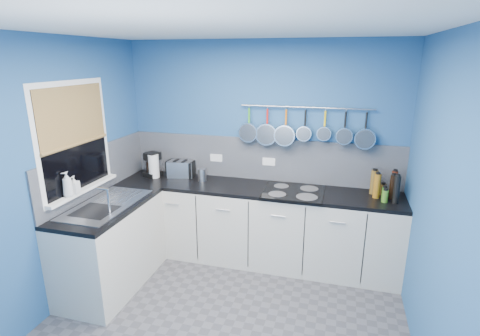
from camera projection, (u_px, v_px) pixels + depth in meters
The scene contains 43 objects.
floor at pixel (223, 326), 3.32m from camera, with size 3.20×3.00×0.02m, color #47474C.
ceiling at pixel (218, 26), 2.59m from camera, with size 3.20×3.00×0.02m, color white.
wall_back at pixel (261, 150), 4.35m from camera, with size 3.20×0.02×2.50m, color #245185.
wall_front at pixel (109, 317), 1.56m from camera, with size 3.20×0.02×2.50m, color #245185.
wall_left at pixel (53, 178), 3.37m from camera, with size 0.02×3.00×2.50m, color #245185.
wall_right at pixel (443, 216), 2.54m from camera, with size 0.02×3.00×2.50m, color #245185.
backsplash_back at pixel (261, 159), 4.36m from camera, with size 3.20×0.02×0.50m, color gray.
backsplash_left at pixel (97, 170), 3.94m from camera, with size 0.02×1.80×0.50m, color gray.
cabinet_run_back at pixel (254, 225), 4.30m from camera, with size 3.20×0.60×0.86m, color beige.
worktop_back at pixel (255, 189), 4.17m from camera, with size 3.20×0.60×0.04m, color black.
cabinet_run_left at pixel (111, 247), 3.80m from camera, with size 0.60×1.20×0.86m, color beige.
worktop_left at pixel (107, 207), 3.67m from camera, with size 0.60×1.20×0.04m, color black.
window_frame at pixel (75, 139), 3.55m from camera, with size 0.01×1.00×1.10m, color white.
window_glass at pixel (75, 139), 3.55m from camera, with size 0.01×0.90×1.00m, color black.
bamboo_blind at pixel (73, 116), 3.48m from camera, with size 0.01×0.90×0.55m, color #9D8243.
window_sill at pixel (83, 190), 3.69m from camera, with size 0.10×0.98×0.03m, color white.
sink_unit at pixel (107, 204), 3.66m from camera, with size 0.50×0.95×0.01m, color silver.
mixer_tap at pixel (108, 201), 3.42m from camera, with size 0.12×0.08×0.26m, color silver, non-canonical shape.
socket_left at pixel (216, 158), 4.49m from camera, with size 0.15×0.01×0.09m, color white.
socket_right at pixel (269, 162), 4.33m from camera, with size 0.15×0.01×0.09m, color white.
pot_rail at pixel (306, 107), 4.02m from camera, with size 0.02×0.02×1.45m, color silver.
soap_bottle_a at pixel (67, 184), 3.44m from camera, with size 0.09×0.09×0.24m, color white.
soap_bottle_b at pixel (74, 185), 3.53m from camera, with size 0.08×0.08×0.17m, color white.
paper_towel at pixel (154, 166), 4.46m from camera, with size 0.13×0.13×0.28m, color white.
coffee_maker at pixel (152, 165), 4.51m from camera, with size 0.17×0.18×0.29m, color black, non-canonical shape.
toaster at pixel (181, 169), 4.51m from camera, with size 0.30×0.17×0.20m, color silver.
canister at pixel (202, 175), 4.36m from camera, with size 0.10×0.10×0.14m, color silver.
hob at pixel (294, 192), 4.00m from camera, with size 0.64×0.57×0.01m, color black.
pan_0 at pixel (249, 124), 4.23m from camera, with size 0.22×0.08×0.41m, color silver, non-canonical shape.
pan_1 at pixel (267, 126), 4.18m from camera, with size 0.25×0.08×0.44m, color silver, non-canonical shape.
pan_2 at pixel (286, 126), 4.12m from camera, with size 0.24×0.11×0.43m, color silver, non-canonical shape.
pan_3 at pixel (305, 124), 4.06m from camera, with size 0.17×0.12×0.36m, color silver, non-canonical shape.
pan_4 at pixel (325, 124), 4.00m from camera, with size 0.16×0.10×0.35m, color silver, non-canonical shape.
pan_5 at pixel (345, 126), 3.95m from camera, with size 0.18×0.12×0.37m, color silver, non-canonical shape.
pan_6 at pixel (365, 129), 3.90m from camera, with size 0.22×0.10×0.41m, color silver, non-canonical shape.
condiment_0 at pixel (394, 184), 3.85m from camera, with size 0.06×0.06×0.27m, color #4C190C.
condiment_1 at pixel (383, 189), 3.92m from camera, with size 0.07×0.07×0.12m, color brown.
condiment_2 at pixel (374, 182), 3.93m from camera, with size 0.07×0.07×0.26m, color brown.
condiment_3 at pixel (393, 187), 3.78m from camera, with size 0.06×0.06×0.25m, color black.
condiment_4 at pixel (384, 193), 3.80m from camera, with size 0.05×0.05×0.12m, color #265919.
condiment_5 at pixel (377, 186), 3.81m from camera, with size 0.07×0.07×0.26m, color #8C5914.
condiment_6 at pixel (396, 190), 3.67m from camera, with size 0.06×0.06×0.28m, color black.
condiment_7 at pixel (385, 196), 3.72m from camera, with size 0.06×0.06×0.12m, color #3F721E.
Camera 1 is at (0.88, -2.63, 2.30)m, focal length 27.69 mm.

